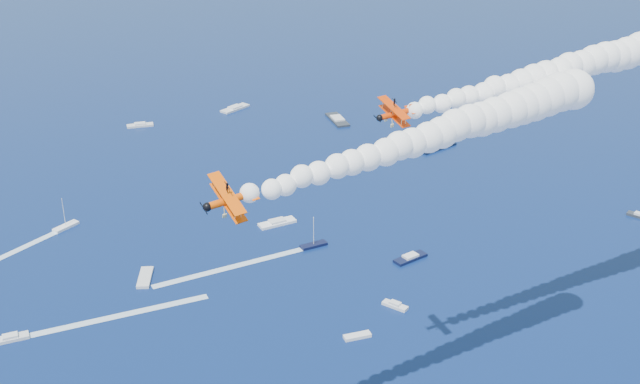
{
  "coord_description": "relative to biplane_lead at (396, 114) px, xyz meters",
  "views": [
    {
      "loc": [
        9.25,
        -75.5,
        97.62
      ],
      "look_at": [
        -0.59,
        27.96,
        48.68
      ],
      "focal_mm": 45.16,
      "sensor_mm": 36.0,
      "label": 1
    }
  ],
  "objects": [
    {
      "name": "smoke_trail_lead",
      "position": [
        26.69,
        16.92,
        2.42
      ],
      "size": [
        66.3,
        60.84,
        11.43
      ],
      "primitive_type": null,
      "rotation": [
        0.0,
        0.0,
        3.71
      ],
      "color": "white"
    },
    {
      "name": "spectator_boats",
      "position": [
        -13.15,
        78.0,
        -56.14
      ],
      "size": [
        194.72,
        192.77,
        0.7
      ],
      "color": "silver",
      "rests_on": "ground"
    },
    {
      "name": "biplane_trail",
      "position": [
        -20.77,
        -24.54,
        -3.62
      ],
      "size": [
        11.36,
        12.01,
        7.94
      ],
      "primitive_type": null,
      "rotation": [
        -0.34,
        0.07,
        3.77
      ],
      "color": "#FC5405"
    },
    {
      "name": "smoke_trail_trail",
      "position": [
        4.77,
        -5.92,
        -1.2
      ],
      "size": [
        66.41,
        63.67,
        11.43
      ],
      "primitive_type": null,
      "rotation": [
        0.0,
        0.0,
        3.77
      ],
      "color": "white"
    },
    {
      "name": "biplane_lead",
      "position": [
        0.0,
        0.0,
        0.0
      ],
      "size": [
        9.61,
        10.36,
        6.21
      ],
      "primitive_type": null,
      "rotation": [
        -0.2,
        0.07,
        3.71
      ],
      "color": "#E53804"
    },
    {
      "name": "boat_wakes",
      "position": [
        -63.2,
        38.13,
        -56.46
      ],
      "size": [
        84.66,
        45.52,
        0.04
      ],
      "color": "white",
      "rests_on": "ground"
    }
  ]
}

